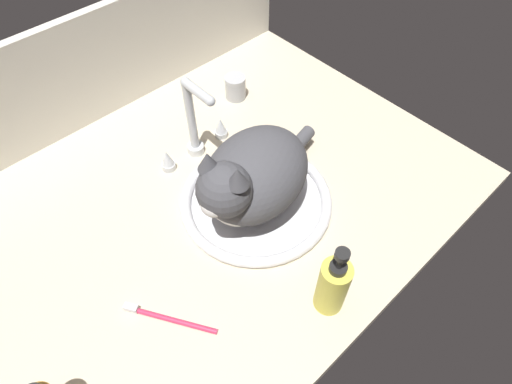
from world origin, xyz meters
The scene contains 8 objects.
countertop centered at (0.00, 0.00, 1.50)cm, with size 111.83×82.14×3.00cm, color beige.
backsplash_wall centered at (0.00, 42.27, 15.15)cm, with size 111.83×2.40×30.29cm, color silver.
sink_basin centered at (5.94, -6.79, 4.04)cm, with size 33.45×33.45×2.37cm.
faucet centered at (5.94, 13.90, 11.61)cm, with size 19.28×11.22×21.86cm.
cat centered at (4.16, -7.19, 13.76)cm, with size 38.45×24.63×20.77cm.
metal_jar centered at (26.62, 23.60, 6.25)cm, with size 5.65×5.65×6.47cm.
soap_pump_bottle centered at (-0.10, -33.06, 9.90)cm, with size 5.56×5.56×18.42cm.
toothbrush centered at (-24.08, -15.44, 3.62)cm, with size 10.50×15.83×1.70cm.
Camera 1 is at (-32.95, -48.67, 79.89)cm, focal length 30.26 mm.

